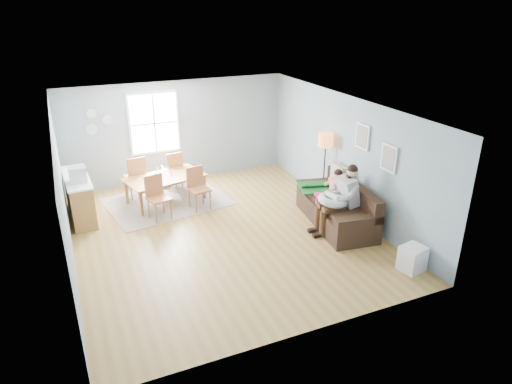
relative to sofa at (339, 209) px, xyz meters
name	(u,v)px	position (x,y,z in m)	size (l,w,h in m)	color
room	(219,122)	(-2.52, 0.59, 2.09)	(8.40, 9.40, 3.90)	olive
window	(154,123)	(-3.12, 4.06, 1.32)	(1.32, 0.08, 1.62)	white
pictures	(375,147)	(0.45, -0.46, 1.52)	(0.05, 1.34, 0.74)	white
wall_plates	(97,122)	(-4.52, 4.06, 1.50)	(0.67, 0.02, 0.66)	#A5BDC6
sofa	(339,209)	(0.00, 0.00, 0.00)	(1.32, 2.45, 0.94)	black
green_throw	(322,186)	(0.02, 0.78, 0.26)	(1.06, 0.90, 0.04)	#13531F
beige_pillow	(339,177)	(0.33, 0.57, 0.53)	(0.16, 0.57, 0.57)	tan
father	(341,197)	(-0.19, -0.31, 0.46)	(1.04, 0.49, 1.48)	gray
nursing_pillow	(333,200)	(-0.37, -0.28, 0.40)	(0.63, 0.63, 0.17)	silver
infant	(332,196)	(-0.37, -0.24, 0.48)	(0.20, 0.41, 0.15)	silver
toddler	(332,186)	(-0.05, 0.23, 0.47)	(0.65, 0.40, 0.98)	white
floor_lamp	(326,146)	(0.28, 1.13, 1.11)	(0.35, 0.35, 1.74)	black
storage_cube	(412,259)	(0.18, -2.17, -0.10)	(0.49, 0.46, 0.48)	white
rug	(168,202)	(-3.22, 2.66, -0.33)	(2.80, 2.13, 0.01)	gray
dining_table	(167,190)	(-3.22, 2.66, -0.01)	(1.86, 1.04, 0.66)	olive
chair_sw	(157,194)	(-3.61, 1.90, 0.25)	(0.56, 0.56, 1.01)	olive
chair_se	(197,185)	(-2.61, 2.07, 0.24)	(0.52, 0.52, 1.00)	olive
chair_nw	(136,174)	(-3.83, 3.26, 0.29)	(0.57, 0.57, 1.07)	olive
chair_ne	(173,168)	(-2.84, 3.43, 0.25)	(0.52, 0.52, 1.02)	olive
counter	(79,197)	(-5.22, 2.65, 0.16)	(0.59, 1.77, 0.98)	olive
monitor	(77,174)	(-5.19, 2.31, 0.82)	(0.36, 0.34, 0.34)	silver
baby_swing	(165,185)	(-3.21, 2.90, 0.03)	(0.83, 0.84, 0.80)	silver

